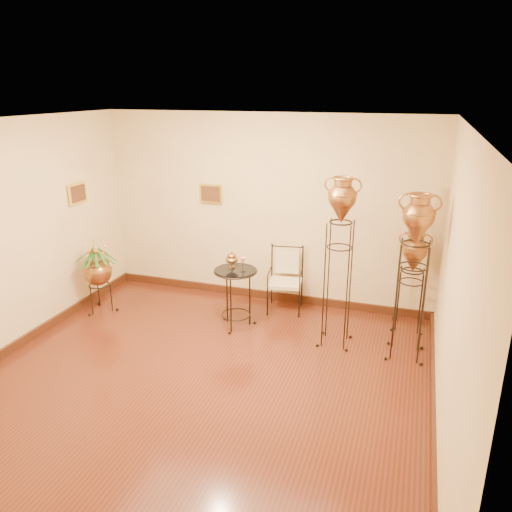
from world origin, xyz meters
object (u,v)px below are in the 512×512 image
(amphora_mid, at_px, (412,277))
(planter_urn, at_px, (97,269))
(amphora_tall, at_px, (339,261))
(side_table, at_px, (236,297))
(armchair, at_px, (285,281))

(amphora_mid, xyz_separation_m, planter_urn, (-4.30, -0.06, -0.38))
(amphora_tall, xyz_separation_m, amphora_mid, (0.87, -0.04, -0.08))
(amphora_tall, distance_m, side_table, 1.53)
(armchair, bearing_deg, amphora_mid, -32.91)
(side_table, bearing_deg, amphora_mid, -2.29)
(amphora_mid, height_order, armchair, amphora_mid)
(amphora_mid, distance_m, side_table, 2.32)
(amphora_mid, relative_size, armchair, 2.18)
(planter_urn, height_order, side_table, planter_urn)
(amphora_mid, bearing_deg, amphora_tall, 177.13)
(planter_urn, distance_m, side_table, 2.08)
(armchair, bearing_deg, amphora_tall, -49.24)
(armchair, relative_size, side_table, 0.90)
(side_table, bearing_deg, planter_urn, -175.80)
(amphora_mid, bearing_deg, planter_urn, -179.17)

